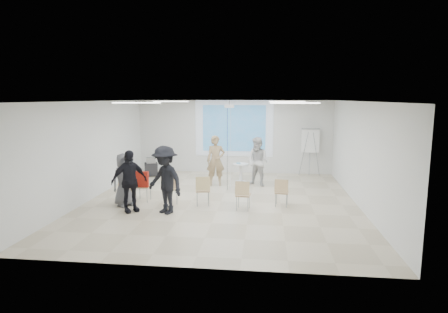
# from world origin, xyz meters

# --- Properties ---
(floor) EXTENTS (8.00, 9.00, 0.10)m
(floor) POSITION_xyz_m (0.00, 0.00, -0.05)
(floor) COLOR beige
(floor) RESTS_ON ground
(ceiling) EXTENTS (8.00, 9.00, 0.10)m
(ceiling) POSITION_xyz_m (0.00, 0.00, 3.05)
(ceiling) COLOR white
(ceiling) RESTS_ON wall_back
(wall_back) EXTENTS (8.00, 0.10, 3.00)m
(wall_back) POSITION_xyz_m (0.00, 4.55, 1.50)
(wall_back) COLOR silver
(wall_back) RESTS_ON floor
(wall_left) EXTENTS (0.10, 9.00, 3.00)m
(wall_left) POSITION_xyz_m (-4.05, 0.00, 1.50)
(wall_left) COLOR silver
(wall_left) RESTS_ON floor
(wall_right) EXTENTS (0.10, 9.00, 3.00)m
(wall_right) POSITION_xyz_m (4.05, 0.00, 1.50)
(wall_right) COLOR silver
(wall_right) RESTS_ON floor
(projection_halo) EXTENTS (3.20, 0.01, 2.30)m
(projection_halo) POSITION_xyz_m (0.00, 4.49, 1.85)
(projection_halo) COLOR silver
(projection_halo) RESTS_ON wall_back
(projection_image) EXTENTS (2.60, 0.01, 1.90)m
(projection_image) POSITION_xyz_m (0.00, 4.47, 1.85)
(projection_image) COLOR teal
(projection_image) RESTS_ON wall_back
(pedestal_table) EXTENTS (0.72, 0.72, 0.73)m
(pedestal_table) POSITION_xyz_m (0.42, 2.60, 0.40)
(pedestal_table) COLOR white
(pedestal_table) RESTS_ON floor
(player_left) EXTENTS (0.82, 0.63, 2.03)m
(player_left) POSITION_xyz_m (-0.44, 2.08, 1.01)
(player_left) COLOR tan
(player_left) RESTS_ON floor
(player_right) EXTENTS (1.16, 1.08, 1.92)m
(player_right) POSITION_xyz_m (1.05, 2.17, 0.96)
(player_right) COLOR silver
(player_right) RESTS_ON floor
(controller_left) EXTENTS (0.07, 0.14, 0.04)m
(controller_left) POSITION_xyz_m (-0.26, 2.33, 1.33)
(controller_left) COLOR white
(controller_left) RESTS_ON player_left
(controller_right) EXTENTS (0.08, 0.12, 0.04)m
(controller_right) POSITION_xyz_m (0.87, 2.42, 1.30)
(controller_right) COLOR white
(controller_right) RESTS_ON player_right
(chair_far_left) EXTENTS (0.43, 0.46, 0.83)m
(chair_far_left) POSITION_xyz_m (-2.73, -0.60, 0.49)
(chair_far_left) COLOR tan
(chair_far_left) RESTS_ON floor
(chair_left_mid) EXTENTS (0.43, 0.46, 0.91)m
(chair_left_mid) POSITION_xyz_m (-2.35, -0.28, 0.54)
(chair_left_mid) COLOR tan
(chair_left_mid) RESTS_ON floor
(chair_left_inner) EXTENTS (0.51, 0.53, 0.90)m
(chair_left_inner) POSITION_xyz_m (-1.43, -0.42, 0.53)
(chair_left_inner) COLOR tan
(chair_left_inner) RESTS_ON floor
(chair_center) EXTENTS (0.49, 0.51, 0.88)m
(chair_center) POSITION_xyz_m (-0.47, -0.50, 0.52)
(chair_center) COLOR tan
(chair_center) RESTS_ON floor
(chair_right_inner) EXTENTS (0.43, 0.46, 0.84)m
(chair_right_inner) POSITION_xyz_m (0.71, -0.83, 0.50)
(chair_right_inner) COLOR tan
(chair_right_inner) RESTS_ON floor
(chair_right_far) EXTENTS (0.43, 0.45, 0.82)m
(chair_right_far) POSITION_xyz_m (1.79, -0.35, 0.48)
(chair_right_far) COLOR tan
(chair_right_far) RESTS_ON floor
(red_jacket) EXTENTS (0.49, 0.12, 0.47)m
(red_jacket) POSITION_xyz_m (-2.35, -0.43, 0.72)
(red_jacket) COLOR red
(red_jacket) RESTS_ON chair_left_mid
(laptop) EXTENTS (0.37, 0.31, 0.03)m
(laptop) POSITION_xyz_m (-1.45, -0.32, 0.48)
(laptop) COLOR black
(laptop) RESTS_ON chair_left_inner
(audience_left) EXTENTS (1.30, 1.27, 1.96)m
(audience_left) POSITION_xyz_m (-2.36, -1.29, 0.98)
(audience_left) COLOR black
(audience_left) RESTS_ON floor
(audience_mid) EXTENTS (1.53, 1.36, 2.08)m
(audience_mid) POSITION_xyz_m (-1.35, -1.31, 1.04)
(audience_mid) COLOR black
(audience_mid) RESTS_ON floor
(audience_outer) EXTENTS (0.96, 1.00, 1.72)m
(audience_outer) POSITION_xyz_m (-2.72, -0.75, 0.86)
(audience_outer) COLOR slate
(audience_outer) RESTS_ON floor
(flipchart_easel) EXTENTS (0.83, 0.63, 1.91)m
(flipchart_easel) POSITION_xyz_m (3.07, 4.18, 1.41)
(flipchart_easel) COLOR #95989D
(flipchart_easel) RESTS_ON floor
(av_cart) EXTENTS (0.61, 0.55, 0.75)m
(av_cart) POSITION_xyz_m (-3.23, 3.39, 0.35)
(av_cart) COLOR black
(av_cart) RESTS_ON floor
(ceiling_projector) EXTENTS (0.30, 0.25, 3.00)m
(ceiling_projector) POSITION_xyz_m (0.10, 1.49, 2.69)
(ceiling_projector) COLOR white
(ceiling_projector) RESTS_ON ceiling
(fluor_panel_nw) EXTENTS (1.20, 0.30, 0.02)m
(fluor_panel_nw) POSITION_xyz_m (-2.00, 2.00, 2.97)
(fluor_panel_nw) COLOR white
(fluor_panel_nw) RESTS_ON ceiling
(fluor_panel_ne) EXTENTS (1.20, 0.30, 0.02)m
(fluor_panel_ne) POSITION_xyz_m (2.00, 2.00, 2.97)
(fluor_panel_ne) COLOR white
(fluor_panel_ne) RESTS_ON ceiling
(fluor_panel_sw) EXTENTS (1.20, 0.30, 0.02)m
(fluor_panel_sw) POSITION_xyz_m (-2.00, -1.50, 2.97)
(fluor_panel_sw) COLOR white
(fluor_panel_sw) RESTS_ON ceiling
(fluor_panel_se) EXTENTS (1.20, 0.30, 0.02)m
(fluor_panel_se) POSITION_xyz_m (2.00, -1.50, 2.97)
(fluor_panel_se) COLOR white
(fluor_panel_se) RESTS_ON ceiling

